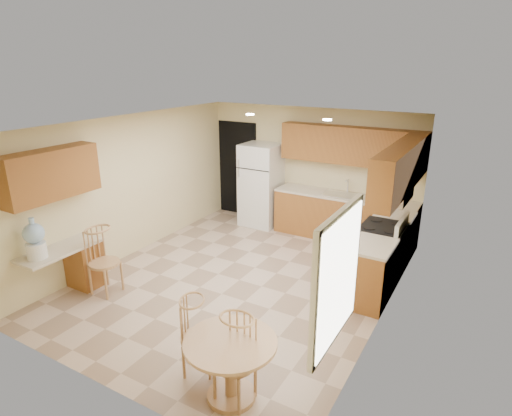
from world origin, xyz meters
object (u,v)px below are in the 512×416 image
Objects in this scene: refrigerator at (261,185)px; chair_table_b at (230,358)px; water_crock at (35,240)px; chair_desk at (98,257)px; dining_table at (231,361)px; stove at (381,252)px; chair_table_a at (193,333)px.

refrigerator reaches higher than chair_table_b.
refrigerator is at bearing 76.72° from water_crock.
chair_table_b is 3.37m from water_crock.
chair_table_b is (2.28, -4.69, -0.29)m from refrigerator.
chair_desk is at bearing -98.93° from refrigerator.
dining_table is (2.23, -4.60, -0.41)m from refrigerator.
stove is 1.20× the size of chair_table_a.
stove is at bearing -97.35° from chair_table_b.
chair_desk is (-2.28, 0.69, 0.07)m from chair_table_a.
refrigerator reaches higher than stove.
stove is 1.14× the size of chair_table_b.
water_crock is (-3.33, 0.24, 0.45)m from chair_table_b.
stove is 1.15× the size of dining_table.
chair_table_a is (-0.55, 0.09, 0.09)m from dining_table.
refrigerator reaches higher than chair_desk.
stove is at bearing 133.53° from chair_table_a.
chair_table_b is at bearing -61.25° from dining_table.
chair_table_b is at bearing -4.16° from water_crock.
water_crock reaches higher than stove.
dining_table is at bearing -64.11° from refrigerator.
stove reaches higher than chair_table_b.
refrigerator is 2.96× the size of water_crock.
water_crock is at bearing -117.82° from chair_table_a.
chair_desk is (-0.60, -3.82, -0.25)m from refrigerator.
chair_table_a is at bearing -109.93° from stove.
chair_desk is (-3.47, -2.60, 0.15)m from stove.
chair_desk is (-2.83, 0.78, 0.16)m from dining_table.
refrigerator is 4.82m from chair_table_a.
dining_table is at bearing 72.73° from chair_desk.
refrigerator is 1.60× the size of stove.
refrigerator is at bearing 157.01° from stove.
water_crock is at bearing 177.37° from dining_table.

